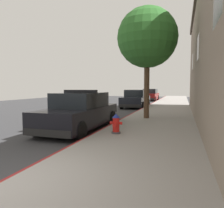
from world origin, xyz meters
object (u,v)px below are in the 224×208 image
Objects in this scene: street_tree at (147,38)px; parked_car_dark_far at (150,95)px; parked_car_silver_ahead at (136,99)px; police_cruiser at (80,112)px; fire_hydrant at (116,124)px.

parked_car_dark_far is at bearing 97.39° from street_tree.
police_cruiser is at bearing -90.89° from parked_car_silver_ahead.
parked_car_silver_ahead is at bearing 98.28° from fire_hydrant.
parked_car_dark_far is 0.84× the size of street_tree.
parked_car_silver_ahead is 10.43m from parked_car_dark_far.
parked_car_dark_far is 22.49m from fire_hydrant.
street_tree reaches higher than police_cruiser.
street_tree is at bearing -74.45° from parked_car_silver_ahead.
parked_car_silver_ahead is 1.00× the size of parked_car_dark_far.
parked_car_dark_far is (-0.04, 21.35, -0.00)m from police_cruiser.
police_cruiser is 1.00× the size of parked_car_silver_ahead.
street_tree is at bearing 84.66° from fire_hydrant.
police_cruiser is 5.35m from street_tree.
fire_hydrant is at bearing -28.99° from police_cruiser.
parked_car_silver_ahead is at bearing -88.86° from parked_car_dark_far.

